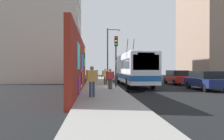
% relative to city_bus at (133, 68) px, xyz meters
% --- Properties ---
extents(ground_plane, '(80.00, 80.00, 0.00)m').
position_rel_city_bus_xyz_m(ground_plane, '(-2.99, 1.80, -1.82)').
color(ground_plane, black).
extents(sidewalk_slab, '(48.00, 3.20, 0.15)m').
position_rel_city_bus_xyz_m(sidewalk_slab, '(-2.99, 3.40, -1.74)').
color(sidewalk_slab, gray).
rests_on(sidewalk_slab, ground_plane).
extents(graffiti_wall, '(15.07, 0.32, 4.10)m').
position_rel_city_bus_xyz_m(graffiti_wall, '(-6.44, 5.15, 0.23)').
color(graffiti_wall, maroon).
rests_on(graffiti_wall, ground_plane).
extents(building_far_left, '(9.32, 9.88, 15.37)m').
position_rel_city_bus_xyz_m(building_far_left, '(7.81, 11.00, 5.86)').
color(building_far_left, '#B2A899').
rests_on(building_far_left, ground_plane).
extents(building_far_right, '(11.77, 9.34, 15.67)m').
position_rel_city_bus_xyz_m(building_far_right, '(10.02, -15.20, 6.02)').
color(building_far_right, gray).
rests_on(building_far_right, ground_plane).
extents(city_bus, '(12.06, 2.50, 5.05)m').
position_rel_city_bus_xyz_m(city_bus, '(0.00, 0.00, 0.00)').
color(city_bus, silver).
rests_on(city_bus, ground_plane).
extents(parked_car_navy, '(4.58, 1.94, 1.58)m').
position_rel_city_bus_xyz_m(parked_car_navy, '(-5.34, -5.20, -0.98)').
color(parked_car_navy, navy).
rests_on(parked_car_navy, ground_plane).
extents(parked_car_red, '(4.46, 1.91, 1.58)m').
position_rel_city_bus_xyz_m(parked_car_red, '(1.10, -5.20, -0.98)').
color(parked_car_red, '#B21E19').
rests_on(parked_car_red, ground_plane).
extents(pedestrian_at_curb, '(0.22, 0.66, 1.62)m').
position_rel_city_bus_xyz_m(pedestrian_at_curb, '(-5.50, 2.78, -0.72)').
color(pedestrian_at_curb, '#3F3326').
rests_on(pedestrian_at_curb, sidewalk_slab).
extents(pedestrian_near_wall, '(0.24, 0.78, 1.79)m').
position_rel_city_bus_xyz_m(pedestrian_near_wall, '(-10.23, 4.19, -0.61)').
color(pedestrian_near_wall, '#2D3F59').
rests_on(pedestrian_near_wall, sidewalk_slab).
extents(pedestrian_midblock, '(0.22, 0.74, 1.65)m').
position_rel_city_bus_xyz_m(pedestrian_midblock, '(-0.71, 2.93, -0.71)').
color(pedestrian_midblock, '#3F3326').
rests_on(pedestrian_midblock, sidewalk_slab).
extents(traffic_light, '(0.49, 0.28, 4.46)m').
position_rel_city_bus_xyz_m(traffic_light, '(-3.82, 2.15, 1.32)').
color(traffic_light, '#2D382D').
rests_on(traffic_light, sidewalk_slab).
extents(street_lamp, '(0.44, 1.80, 6.96)m').
position_rel_city_bus_xyz_m(street_lamp, '(6.60, 2.06, 2.31)').
color(street_lamp, '#4C4C51').
rests_on(street_lamp, sidewalk_slab).
extents(curbside_puddle, '(2.16, 2.16, 0.00)m').
position_rel_city_bus_xyz_m(curbside_puddle, '(-6.17, 1.20, -1.82)').
color(curbside_puddle, black).
rests_on(curbside_puddle, ground_plane).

